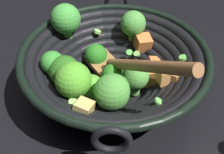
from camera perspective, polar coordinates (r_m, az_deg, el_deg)
The scene contains 2 objects.
ground_plane at distance 0.54m, azimuth 0.49°, elevation -2.70°, with size 4.00×4.00×0.00m, color black.
wok at distance 0.50m, azimuth 0.13°, elevation 2.45°, with size 0.34×0.37×0.19m.
Camera 1 is at (0.08, 0.37, 0.39)m, focal length 43.97 mm.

